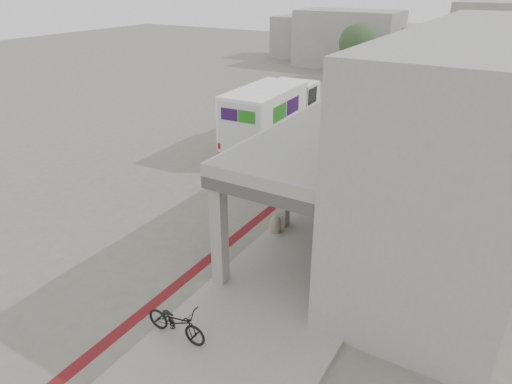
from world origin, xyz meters
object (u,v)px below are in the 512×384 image
Objects in this scene: bicycle_black at (176,322)px; utility_cabinet at (330,238)px; fedex_truck at (273,114)px; bench at (354,218)px.

utility_cabinet is at bearing -18.09° from bicycle_black.
fedex_truck reaches higher than utility_cabinet.
bicycle_black is (5.07, -14.22, -1.21)m from fedex_truck.
bench is at bearing -45.32° from fedex_truck.
utility_cabinet is 5.97m from bicycle_black.
fedex_truck reaches higher than bicycle_black.
fedex_truck is 4.49× the size of bicycle_black.
utility_cabinet is at bearing -53.73° from fedex_truck.
fedex_truck is at bearing 19.10° from bicycle_black.
bicycle_black reaches higher than bench.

